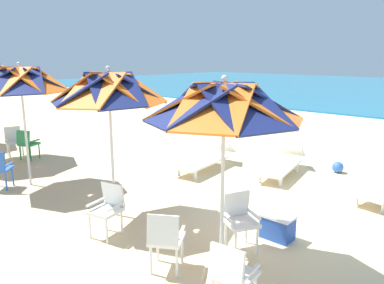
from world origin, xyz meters
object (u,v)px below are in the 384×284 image
plastic_chair_6 (27,143)px  beach_umbrella_2 (20,81)px  plastic_chair_3 (108,206)px  plastic_chair_5 (14,140)px  beach_umbrella_0 (224,104)px  beach_ball (338,167)px  plastic_chair_1 (232,273)px  plastic_chair_2 (165,237)px  sun_lounger_1 (282,164)px  beach_umbrella_1 (109,90)px  sun_lounger_2 (206,159)px  plastic_chair_0 (240,217)px  cooler_box (278,227)px

plastic_chair_6 → beach_umbrella_2: bearing=-24.1°
plastic_chair_3 → plastic_chair_5: 6.24m
beach_umbrella_0 → beach_ball: size_ratio=9.39×
plastic_chair_1 → beach_umbrella_2: 6.28m
beach_umbrella_0 → plastic_chair_6: size_ratio=3.03×
plastic_chair_2 → sun_lounger_1: (-0.94, 4.89, -0.22)m
beach_umbrella_1 → beach_ball: 6.09m
beach_umbrella_2 → sun_lounger_2: bearing=58.4°
plastic_chair_0 → plastic_chair_3: 2.11m
beach_umbrella_1 → plastic_chair_6: bearing=172.1°
plastic_chair_1 → beach_ball: bearing=100.6°
plastic_chair_5 → plastic_chair_2: bearing=-9.5°
plastic_chair_2 → beach_umbrella_1: beach_umbrella_1 is taller
plastic_chair_3 → plastic_chair_5: bearing=169.5°
beach_umbrella_2 → plastic_chair_5: size_ratio=3.17×
plastic_chair_0 → beach_umbrella_2: size_ratio=0.32×
sun_lounger_2 → beach_umbrella_2: bearing=-121.6°
sun_lounger_2 → plastic_chair_2: bearing=-56.7°
plastic_chair_1 → plastic_chair_3: same height
plastic_chair_6 → beach_ball: (6.96, 4.63, -0.36)m
plastic_chair_3 → beach_ball: size_ratio=3.10×
plastic_chair_2 → plastic_chair_5: same height
sun_lounger_1 → beach_ball: bearing=48.5°
sun_lounger_1 → sun_lounger_2: 1.90m
plastic_chair_0 → plastic_chair_3: bearing=-149.9°
plastic_chair_5 → beach_ball: bearing=31.8°
beach_umbrella_2 → cooler_box: 6.05m
plastic_chair_3 → sun_lounger_1: 4.79m
plastic_chair_1 → beach_ball: 6.20m
beach_umbrella_1 → sun_lounger_2: beach_umbrella_1 is taller
plastic_chair_2 → beach_umbrella_1: size_ratio=0.32×
sun_lounger_1 → cooler_box: 3.43m
cooler_box → plastic_chair_3: bearing=-140.7°
beach_umbrella_2 → plastic_chair_1: bearing=-4.9°
plastic_chair_2 → beach_ball: size_ratio=3.10×
beach_umbrella_2 → cooler_box: size_ratio=5.48×
plastic_chair_1 → beach_ball: size_ratio=3.10×
plastic_chair_0 → beach_umbrella_1: size_ratio=0.32×
beach_umbrella_2 → beach_ball: size_ratio=9.81×
plastic_chair_5 → beach_ball: size_ratio=3.10×
plastic_chair_2 → beach_umbrella_2: beach_umbrella_2 is taller
sun_lounger_1 → plastic_chair_5: bearing=-151.4°
beach_umbrella_1 → cooler_box: bearing=23.5°
plastic_chair_1 → sun_lounger_2: 5.57m
plastic_chair_5 → sun_lounger_1: 7.57m
plastic_chair_1 → beach_umbrella_1: bearing=166.4°
plastic_chair_0 → plastic_chair_1: same height
plastic_chair_3 → plastic_chair_6: bearing=167.4°
plastic_chair_5 → sun_lounger_2: size_ratio=0.39×
plastic_chair_2 → cooler_box: plastic_chair_2 is taller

